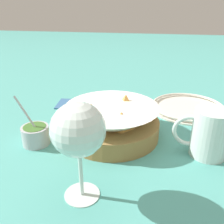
# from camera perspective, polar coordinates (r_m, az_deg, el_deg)

# --- Properties ---
(ground_plane) EXTENTS (4.00, 4.00, 0.00)m
(ground_plane) POSITION_cam_1_polar(r_m,az_deg,el_deg) (0.62, 1.60, -5.51)
(ground_plane) COLOR teal
(food_basket) EXTENTS (0.23, 0.23, 0.09)m
(food_basket) POSITION_cam_1_polar(r_m,az_deg,el_deg) (0.61, 0.05, -2.37)
(food_basket) COLOR olive
(food_basket) RESTS_ON ground_plane
(sauce_cup) EXTENTS (0.07, 0.06, 0.12)m
(sauce_cup) POSITION_cam_1_polar(r_m,az_deg,el_deg) (0.60, -17.09, -4.87)
(sauce_cup) COLOR #B7B7BC
(sauce_cup) RESTS_ON ground_plane
(wine_glass) EXTENTS (0.09, 0.09, 0.17)m
(wine_glass) POSITION_cam_1_polar(r_m,az_deg,el_deg) (0.38, -7.73, -4.61)
(wine_glass) COLOR silver
(wine_glass) RESTS_ON ground_plane
(beer_mug) EXTENTS (0.12, 0.08, 0.10)m
(beer_mug) POSITION_cam_1_polar(r_m,az_deg,el_deg) (0.56, 21.31, -4.88)
(beer_mug) COLOR silver
(beer_mug) RESTS_ON ground_plane
(side_plate) EXTENTS (0.23, 0.23, 0.01)m
(side_plate) POSITION_cam_1_polar(r_m,az_deg,el_deg) (0.80, 16.93, 1.09)
(side_plate) COLOR silver
(side_plate) RESTS_ON ground_plane
(napkin) EXTENTS (0.14, 0.09, 0.01)m
(napkin) POSITION_cam_1_polar(r_m,az_deg,el_deg) (0.80, -7.64, 1.88)
(napkin) COLOR #38608E
(napkin) RESTS_ON ground_plane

